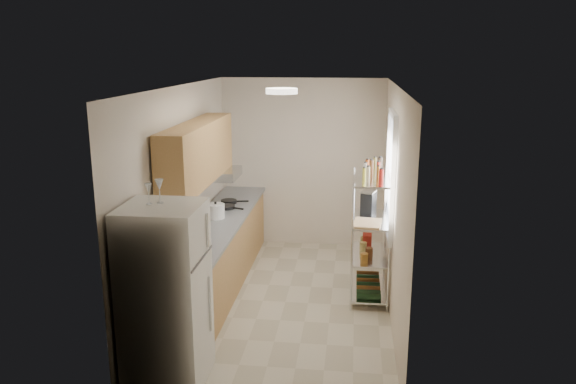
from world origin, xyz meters
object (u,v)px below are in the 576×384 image
Objects in this scene: refrigerator at (166,295)px; rice_cooker at (216,211)px; espresso_machine at (369,201)px; frying_pan_large at (226,207)px; cutting_board at (367,223)px.

rice_cooker is at bearing 92.21° from refrigerator.
espresso_machine is (1.85, 2.39, 0.30)m from refrigerator.
refrigerator is 2.70m from frying_pan_large.
frying_pan_large is 0.58× the size of cutting_board.
rice_cooker is 0.97× the size of frying_pan_large.
cutting_board is (1.92, -0.41, 0.03)m from rice_cooker.
rice_cooker is at bearing 167.89° from cutting_board.
rice_cooker reaches higher than frying_pan_large.
frying_pan_large is at bearing 86.56° from rice_cooker.
refrigerator is at bearing -110.82° from espresso_machine.
rice_cooker is at bearing -158.20° from espresso_machine.
cutting_board is (1.83, 1.82, 0.18)m from refrigerator.
espresso_machine is at bearing 52.27° from refrigerator.
cutting_board is 0.59m from espresso_machine.
rice_cooker is 1.95m from espresso_machine.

